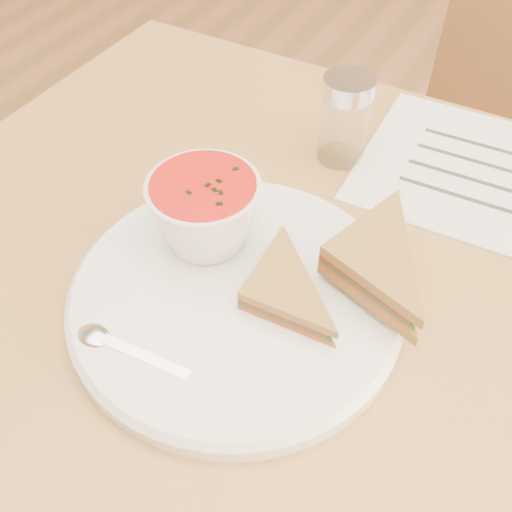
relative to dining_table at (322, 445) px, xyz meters
The scene contains 8 objects.
dining_table is the anchor object (origin of this frame).
plate 0.40m from the dining_table, 138.20° to the right, with size 0.31×0.31×0.02m, color white, non-canonical shape.
soup_bowl 0.45m from the dining_table, 165.37° to the right, with size 0.11×0.11×0.07m, color white, non-canonical shape.
sandwich_half_a 0.42m from the dining_table, 126.53° to the right, with size 0.09×0.09×0.03m, color #AD893D, non-canonical shape.
sandwich_half_b 0.42m from the dining_table, 132.20° to the right, with size 0.11×0.11×0.03m, color #AD893D, non-canonical shape.
spoon 0.45m from the dining_table, 123.59° to the right, with size 0.16×0.03×0.01m, color silver, non-canonical shape.
paper_menu 0.45m from the dining_table, 66.93° to the left, with size 0.33×0.24×0.00m, color white, non-canonical shape.
condiment_shaker 0.47m from the dining_table, 117.87° to the left, with size 0.06×0.06×0.10m, color silver, non-canonical shape.
Camera 1 is at (0.09, -0.36, 1.18)m, focal length 40.00 mm.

